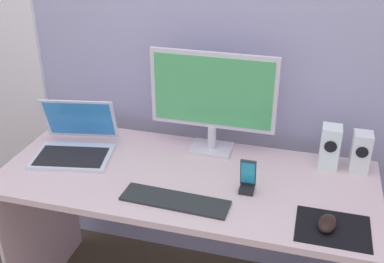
% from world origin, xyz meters
% --- Properties ---
extents(wall_back, '(6.00, 0.04, 2.50)m').
position_xyz_m(wall_back, '(0.00, 0.42, 1.25)').
color(wall_back, '#9E9EBC').
rests_on(wall_back, ground_plane).
extents(desk, '(1.52, 0.64, 0.75)m').
position_xyz_m(desk, '(0.00, 0.00, 0.60)').
color(desk, beige).
rests_on(desk, ground_plane).
extents(monitor, '(0.54, 0.14, 0.45)m').
position_xyz_m(monitor, '(0.05, 0.23, 1.01)').
color(monitor, silver).
rests_on(monitor, desk).
extents(speaker_right, '(0.07, 0.08, 0.17)m').
position_xyz_m(speaker_right, '(0.67, 0.23, 0.84)').
color(speaker_right, white).
rests_on(speaker_right, desk).
extents(speaker_near_monitor, '(0.08, 0.09, 0.18)m').
position_xyz_m(speaker_near_monitor, '(0.55, 0.23, 0.84)').
color(speaker_near_monitor, white).
rests_on(speaker_near_monitor, desk).
extents(laptop, '(0.38, 0.36, 0.22)m').
position_xyz_m(laptop, '(-0.52, 0.05, 0.80)').
color(laptop, silver).
rests_on(laptop, desk).
extents(keyboard_external, '(0.41, 0.13, 0.01)m').
position_xyz_m(keyboard_external, '(0.01, -0.18, 0.76)').
color(keyboard_external, '#25292A').
rests_on(keyboard_external, desk).
extents(mousepad, '(0.25, 0.20, 0.00)m').
position_xyz_m(mousepad, '(0.58, -0.19, 0.75)').
color(mousepad, black).
rests_on(mousepad, desk).
extents(mouse, '(0.08, 0.11, 0.04)m').
position_xyz_m(mouse, '(0.55, -0.19, 0.77)').
color(mouse, black).
rests_on(mouse, mousepad).
extents(phone_in_dock, '(0.06, 0.05, 0.14)m').
position_xyz_m(phone_in_dock, '(0.26, -0.04, 0.80)').
color(phone_in_dock, black).
rests_on(phone_in_dock, desk).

